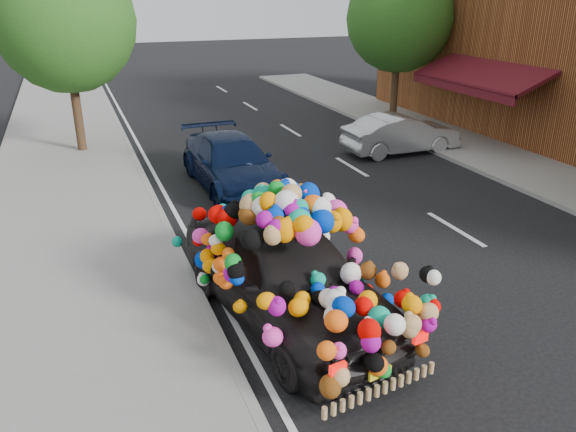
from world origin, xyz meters
name	(u,v)px	position (x,y,z in m)	size (l,w,h in m)	color
ground	(305,255)	(0.00, 0.00, 0.00)	(100.00, 100.00, 0.00)	black
sidewalk	(77,291)	(-4.30, 0.00, 0.06)	(4.00, 60.00, 0.12)	gray
kerb	(188,272)	(-2.35, 0.00, 0.07)	(0.15, 60.00, 0.13)	gray
footpath_far	(522,167)	(8.20, 3.00, 0.06)	(3.00, 40.00, 0.12)	gray
lane_markings	(455,229)	(3.60, 0.00, 0.01)	(6.00, 50.00, 0.01)	silver
tree_near_sidewalk	(65,22)	(-3.80, 9.50, 4.02)	(4.20, 4.20, 6.13)	#332114
tree_far_b	(400,19)	(8.00, 10.00, 3.89)	(4.00, 4.00, 5.90)	#332114
plush_art_car	(285,252)	(-1.19, -1.99, 1.16)	(2.99, 5.19, 2.25)	black
navy_sedan	(232,163)	(-0.21, 4.50, 0.67)	(1.88, 4.63, 1.34)	black
silver_hatchback	(401,134)	(5.78, 5.83, 0.62)	(1.31, 3.76, 1.24)	#B0B2B7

